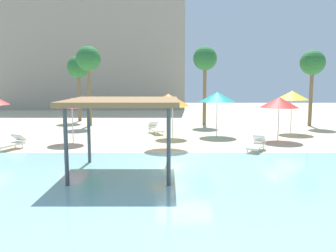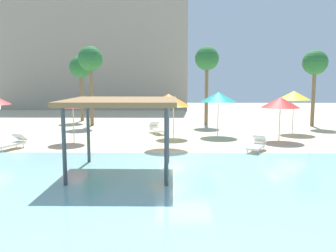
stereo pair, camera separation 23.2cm
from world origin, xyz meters
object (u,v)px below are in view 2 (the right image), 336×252
object	(u,v)px
palm_tree_2	(90,60)
beach_umbrella_red_6	(280,102)
shade_pavilion	(122,104)
lounge_chair_0	(12,143)
beach_umbrella_orange_1	(169,100)
beach_umbrella_red_2	(73,103)
lounge_chair_2	(257,145)
beach_umbrella_yellow_5	(294,95)
palm_tree_1	(207,60)
beach_umbrella_yellow_4	(173,102)
palm_tree_3	(315,64)
beach_umbrella_teal_3	(218,97)
lounge_chair_3	(157,129)
palm_tree_0	(81,68)

from	to	relation	value
palm_tree_2	beach_umbrella_red_6	bearing A→B (deg)	-28.30
shade_pavilion	lounge_chair_0	xyz separation A→B (m)	(-6.46, 4.68, -2.36)
shade_pavilion	beach_umbrella_orange_1	size ratio (longest dim) A/B	1.44
beach_umbrella_red_2	lounge_chair_2	xyz separation A→B (m)	(9.98, -2.44, -1.97)
shade_pavilion	beach_umbrella_red_6	size ratio (longest dim) A/B	1.60
palm_tree_2	beach_umbrella_yellow_5	bearing A→B (deg)	-14.64
beach_umbrella_red_2	palm_tree_1	distance (m)	12.19
beach_umbrella_yellow_4	beach_umbrella_orange_1	bearing A→B (deg)	-94.55
lounge_chair_0	palm_tree_3	distance (m)	21.98
shade_pavilion	beach_umbrella_yellow_4	distance (m)	8.80
beach_umbrella_yellow_4	beach_umbrella_red_2	bearing A→B (deg)	-162.91
beach_umbrella_red_2	lounge_chair_2	distance (m)	10.46
beach_umbrella_orange_1	beach_umbrella_yellow_4	size ratio (longest dim) A/B	1.16
beach_umbrella_red_6	lounge_chair_2	world-z (taller)	beach_umbrella_red_6
lounge_chair_2	beach_umbrella_teal_3	bearing A→B (deg)	-138.63
lounge_chair_0	beach_umbrella_orange_1	bearing A→B (deg)	115.61
beach_umbrella_orange_1	beach_umbrella_teal_3	bearing A→B (deg)	52.54
lounge_chair_3	palm_tree_3	size ratio (longest dim) A/B	0.34
lounge_chair_2	palm_tree_3	bearing A→B (deg)	172.43
lounge_chair_2	palm_tree_0	world-z (taller)	palm_tree_0
beach_umbrella_teal_3	lounge_chair_3	xyz separation A→B (m)	(-4.00, 0.93, -2.17)
beach_umbrella_red_6	palm_tree_3	bearing A→B (deg)	55.86
lounge_chair_3	beach_umbrella_teal_3	bearing A→B (deg)	57.79
palm_tree_0	palm_tree_3	distance (m)	19.16
beach_umbrella_red_6	lounge_chair_0	size ratio (longest dim) A/B	1.30
lounge_chair_2	lounge_chair_3	distance (m)	7.99
lounge_chair_3	palm_tree_0	world-z (taller)	palm_tree_0
beach_umbrella_red_6	beach_umbrella_red_2	bearing A→B (deg)	-176.51
beach_umbrella_orange_1	lounge_chair_0	world-z (taller)	beach_umbrella_orange_1
lounge_chair_3	palm_tree_3	world-z (taller)	palm_tree_3
beach_umbrella_yellow_4	palm_tree_2	xyz separation A→B (m)	(-6.42, 5.81, 2.87)
palm_tree_3	beach_umbrella_red_6	bearing A→B (deg)	-124.14
palm_tree_0	palm_tree_1	size ratio (longest dim) A/B	0.91
palm_tree_0	palm_tree_3	size ratio (longest dim) A/B	0.96
beach_umbrella_orange_1	shade_pavilion	bearing A→B (deg)	-107.99
beach_umbrella_yellow_4	lounge_chair_0	distance (m)	9.47
beach_umbrella_yellow_4	beach_umbrella_yellow_5	size ratio (longest dim) A/B	0.87
beach_umbrella_orange_1	lounge_chair_0	bearing A→B (deg)	-175.94
lounge_chair_3	palm_tree_2	size ratio (longest dim) A/B	0.32
beach_umbrella_teal_3	lounge_chair_2	distance (m)	5.62
palm_tree_1	palm_tree_2	distance (m)	9.12
beach_umbrella_yellow_4	palm_tree_3	world-z (taller)	palm_tree_3
palm_tree_1	palm_tree_3	bearing A→B (deg)	-6.30
beach_umbrella_orange_1	beach_umbrella_red_2	size ratio (longest dim) A/B	1.11
shade_pavilion	palm_tree_1	size ratio (longest dim) A/B	0.66
palm_tree_1	palm_tree_2	bearing A→B (deg)	-175.10
beach_umbrella_red_2	palm_tree_0	world-z (taller)	palm_tree_0
beach_umbrella_yellow_5	beach_umbrella_red_6	distance (m)	3.56
beach_umbrella_orange_1	palm_tree_1	bearing A→B (deg)	73.53
lounge_chair_0	lounge_chair_2	world-z (taller)	same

